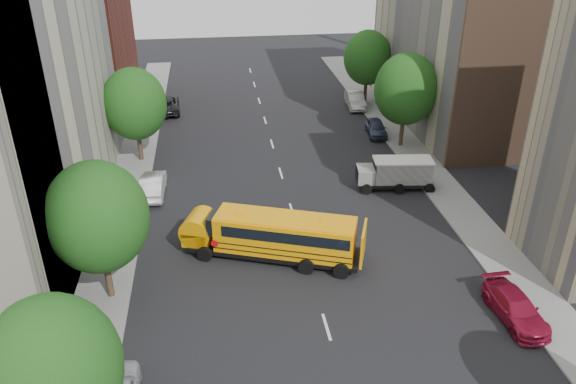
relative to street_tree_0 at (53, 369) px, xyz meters
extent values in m
plane|color=black|center=(11.00, 14.00, -4.64)|extent=(120.00, 120.00, 0.00)
cube|color=slate|center=(-0.50, 19.00, -4.58)|extent=(3.00, 80.00, 0.12)
cube|color=slate|center=(22.50, 19.00, -4.58)|extent=(3.00, 80.00, 0.12)
cube|color=silver|center=(11.00, 24.00, -4.64)|extent=(0.15, 64.00, 0.01)
cube|color=maroon|center=(-7.00, 42.00, 1.86)|extent=(10.00, 15.00, 13.00)
cube|color=tan|center=(29.00, 34.00, 4.36)|extent=(10.00, 22.00, 18.00)
cube|color=brown|center=(29.00, 23.00, 4.36)|extent=(10.10, 0.30, 18.00)
ellipsoid|color=#1F4412|center=(0.00, 0.00, 0.01)|extent=(4.80, 4.80, 5.52)
cylinder|color=#38281C|center=(0.00, 10.00, -3.20)|extent=(0.36, 0.36, 2.88)
ellipsoid|color=#1F4412|center=(0.00, 10.00, 0.32)|extent=(5.12, 5.12, 5.89)
cylinder|color=#38281C|center=(0.00, 28.00, -3.24)|extent=(0.36, 0.36, 2.81)
ellipsoid|color=#1F4412|center=(0.00, 28.00, 0.20)|extent=(4.99, 4.99, 5.74)
cylinder|color=#38281C|center=(22.00, 28.00, -3.16)|extent=(0.36, 0.36, 2.95)
ellipsoid|color=#1F4412|center=(22.00, 28.00, 0.44)|extent=(5.25, 5.25, 6.04)
cylinder|color=#38281C|center=(22.00, 40.00, -3.27)|extent=(0.36, 0.36, 2.74)
ellipsoid|color=#1F4412|center=(22.00, 40.00, 0.07)|extent=(4.86, 4.86, 5.59)
cube|color=black|center=(9.11, 12.55, -4.14)|extent=(10.31, 5.67, 0.27)
cube|color=#FFA105|center=(9.71, 12.33, -2.97)|extent=(8.42, 4.94, 2.08)
cube|color=#FFA105|center=(5.20, 13.99, -3.60)|extent=(2.25, 2.52, 0.90)
cube|color=black|center=(6.10, 13.66, -2.51)|extent=(1.14, 2.11, 1.09)
cube|color=#FFA105|center=(9.71, 12.33, -1.91)|extent=(8.36, 4.77, 0.13)
cube|color=black|center=(9.87, 12.27, -2.51)|extent=(7.76, 4.74, 0.68)
cube|color=black|center=(9.71, 12.33, -3.69)|extent=(8.44, 4.99, 0.05)
cube|color=black|center=(9.71, 12.33, -3.33)|extent=(8.44, 4.99, 0.05)
cube|color=#FFA105|center=(13.57, 10.91, -2.97)|extent=(0.91, 2.17, 2.08)
cube|color=#FFA105|center=(7.41, 13.18, -1.82)|extent=(0.70, 0.70, 0.09)
cube|color=#FFA105|center=(11.66, 11.61, -1.82)|extent=(0.70, 0.70, 0.09)
cylinder|color=#FFA105|center=(5.20, 13.99, -3.15)|extent=(2.50, 2.61, 1.90)
cylinder|color=red|center=(5.97, 12.40, -3.28)|extent=(0.44, 0.19, 0.45)
cylinder|color=black|center=(5.41, 12.71, -4.19)|extent=(0.94, 0.57, 0.90)
cylinder|color=black|center=(6.19, 14.83, -4.19)|extent=(0.94, 0.57, 0.90)
cylinder|color=black|center=(10.59, 10.80, -4.19)|extent=(0.94, 0.57, 0.90)
cylinder|color=black|center=(11.37, 12.92, -4.19)|extent=(0.94, 0.57, 0.90)
cylinder|color=black|center=(12.29, 10.17, -4.19)|extent=(0.94, 0.57, 0.90)
cylinder|color=black|center=(13.07, 12.30, -4.19)|extent=(0.94, 0.57, 0.90)
cube|color=black|center=(19.03, 20.39, -4.20)|extent=(5.52, 2.41, 0.27)
cube|color=silver|center=(19.47, 20.34, -3.26)|extent=(4.27, 2.17, 1.60)
cube|color=silver|center=(17.08, 20.63, -3.53)|extent=(1.44, 1.83, 1.07)
cube|color=silver|center=(19.47, 20.34, -2.41)|extent=(4.46, 2.28, 0.11)
cylinder|color=black|center=(16.98, 19.74, -4.27)|extent=(0.77, 0.31, 0.75)
cylinder|color=black|center=(17.19, 21.51, -4.27)|extent=(0.77, 0.31, 0.75)
cylinder|color=black|center=(19.10, 19.49, -4.27)|extent=(0.77, 0.31, 0.75)
cylinder|color=black|center=(19.31, 21.25, -4.27)|extent=(0.77, 0.31, 0.75)
cylinder|color=black|center=(21.04, 19.25, -4.27)|extent=(0.77, 0.31, 0.75)
cylinder|color=black|center=(21.26, 21.02, -4.27)|extent=(0.77, 0.31, 0.75)
imported|color=silver|center=(1.40, 21.76, -3.88)|extent=(1.72, 4.67, 1.53)
imported|color=black|center=(1.40, 39.92, -3.86)|extent=(2.94, 5.78, 1.57)
imported|color=maroon|center=(20.60, 5.33, -3.98)|extent=(2.07, 4.65, 1.33)
imported|color=#313856|center=(20.60, 30.82, -3.97)|extent=(1.98, 4.10, 1.35)
imported|color=#A1A19C|center=(20.60, 38.61, -3.88)|extent=(1.96, 4.74, 1.53)
camera|label=1|loc=(6.06, -15.29, 14.37)|focal=35.00mm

